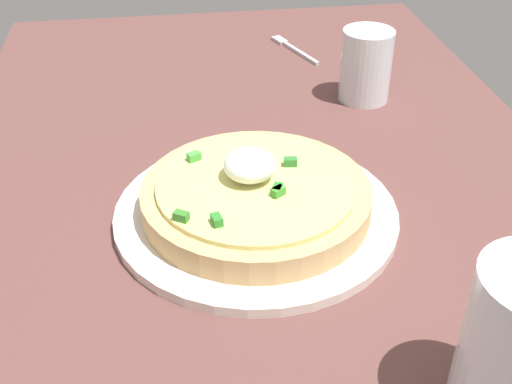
# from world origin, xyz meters

# --- Properties ---
(dining_table) EXTENTS (1.12, 0.67, 0.03)m
(dining_table) POSITION_xyz_m (0.00, 0.00, 0.01)
(dining_table) COLOR brown
(dining_table) RESTS_ON ground
(plate) EXTENTS (0.27, 0.27, 0.01)m
(plate) POSITION_xyz_m (0.04, -0.02, 0.03)
(plate) COLOR silver
(plate) RESTS_ON dining_table
(pizza) EXTENTS (0.22, 0.22, 0.06)m
(pizza) POSITION_xyz_m (0.03, -0.02, 0.05)
(pizza) COLOR tan
(pizza) RESTS_ON plate
(cup_near) EXTENTS (0.06, 0.06, 0.09)m
(cup_near) POSITION_xyz_m (-0.20, 0.16, 0.07)
(cup_near) COLOR silver
(cup_near) RESTS_ON dining_table
(fork) EXTENTS (0.11, 0.05, 0.00)m
(fork) POSITION_xyz_m (-0.38, 0.10, 0.03)
(fork) COLOR #B7B7BC
(fork) RESTS_ON dining_table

